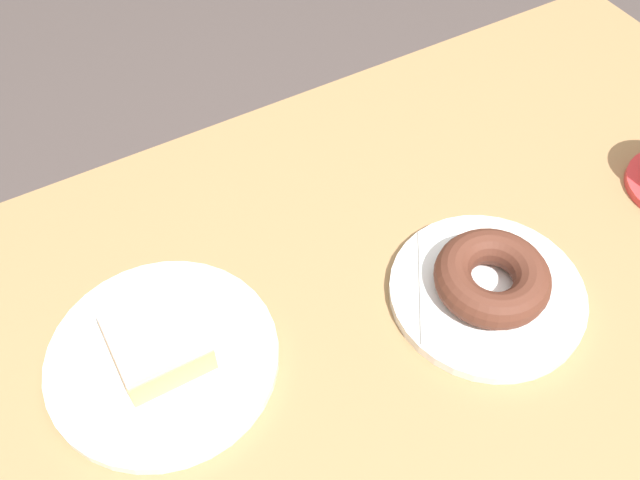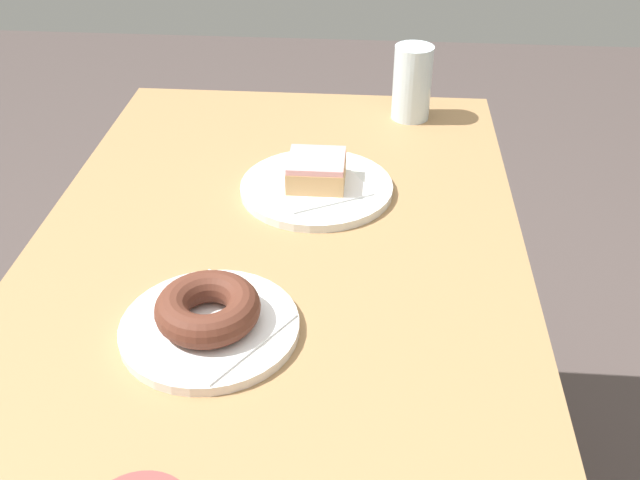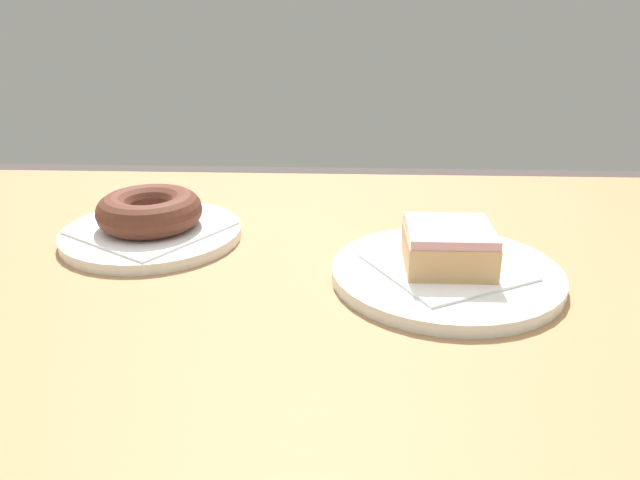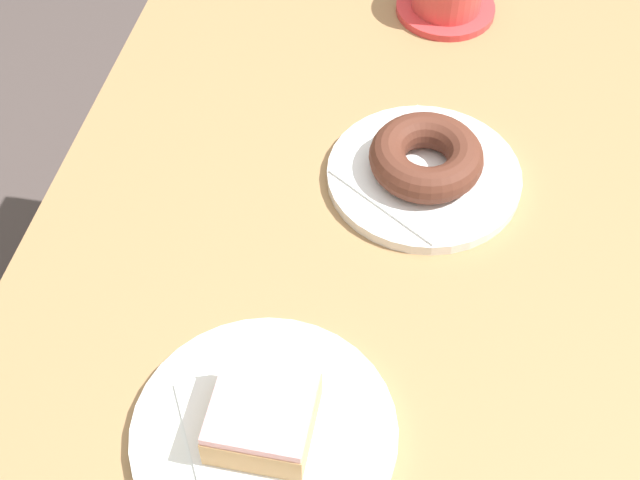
{
  "view_description": "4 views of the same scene",
  "coord_description": "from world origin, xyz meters",
  "px_view_note": "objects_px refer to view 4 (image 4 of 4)",
  "views": [
    {
      "loc": [
        -0.26,
        -0.32,
        1.33
      ],
      "look_at": [
        -0.04,
        0.07,
        0.77
      ],
      "focal_mm": 38.86,
      "sensor_mm": 36.0,
      "label": 1
    },
    {
      "loc": [
        0.72,
        0.12,
        1.29
      ],
      "look_at": [
        -0.05,
        0.06,
        0.76
      ],
      "focal_mm": 41.6,
      "sensor_mm": 36.0,
      "label": 2
    },
    {
      "loc": [
        -0.13,
        0.6,
        0.99
      ],
      "look_at": [
        -0.1,
        -0.01,
        0.75
      ],
      "focal_mm": 34.77,
      "sensor_mm": 36.0,
      "label": 3
    },
    {
      "loc": [
        -0.57,
        -0.07,
        1.43
      ],
      "look_at": [
        -0.03,
        0.04,
        0.75
      ],
      "focal_mm": 51.02,
      "sensor_mm": 36.0,
      "label": 4
    }
  ],
  "objects_px": {
    "donut_chocolate_ring": "(426,157)",
    "plate_chocolate_ring": "(424,176)",
    "plate_glazed_square": "(264,433)",
    "donut_glazed_square": "(263,416)"
  },
  "relations": [
    {
      "from": "plate_glazed_square",
      "to": "plate_chocolate_ring",
      "type": "distance_m",
      "value": 0.34
    },
    {
      "from": "donut_glazed_square",
      "to": "donut_chocolate_ring",
      "type": "relative_size",
      "value": 0.7
    },
    {
      "from": "plate_chocolate_ring",
      "to": "donut_chocolate_ring",
      "type": "relative_size",
      "value": 1.72
    },
    {
      "from": "plate_glazed_square",
      "to": "donut_glazed_square",
      "type": "height_order",
      "value": "donut_glazed_square"
    },
    {
      "from": "donut_glazed_square",
      "to": "plate_chocolate_ring",
      "type": "height_order",
      "value": "donut_glazed_square"
    },
    {
      "from": "plate_glazed_square",
      "to": "donut_chocolate_ring",
      "type": "bearing_deg",
      "value": -16.39
    },
    {
      "from": "donut_chocolate_ring",
      "to": "plate_chocolate_ring",
      "type": "bearing_deg",
      "value": -90.0
    },
    {
      "from": "donut_glazed_square",
      "to": "donut_chocolate_ring",
      "type": "bearing_deg",
      "value": -16.39
    },
    {
      "from": "donut_glazed_square",
      "to": "plate_chocolate_ring",
      "type": "bearing_deg",
      "value": -16.39
    },
    {
      "from": "plate_glazed_square",
      "to": "donut_chocolate_ring",
      "type": "xyz_separation_m",
      "value": [
        0.32,
        -0.1,
        0.03
      ]
    }
  ]
}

